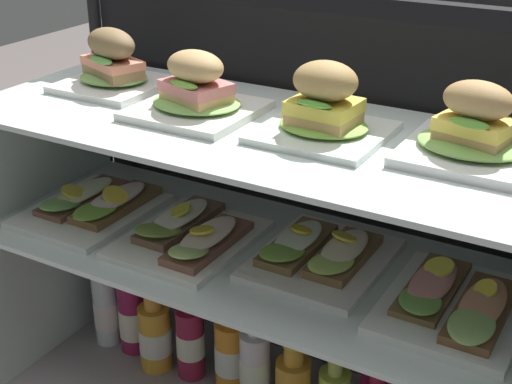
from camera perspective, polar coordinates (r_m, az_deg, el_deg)
case_frame at (r=1.45m, az=2.91°, el=0.90°), size 1.11×0.47×0.94m
riser_lower_tier at (r=1.48m, az=-0.00°, el=-11.34°), size 1.05×0.41×0.37m
shelf_lower_glass at (r=1.37m, az=-0.00°, el=-4.92°), size 1.07×0.43×0.01m
riser_upper_tier at (r=1.32m, az=-0.00°, el=-0.20°), size 1.05×0.41×0.24m
shelf_upper_glass at (r=1.27m, az=-0.00°, el=4.91°), size 1.07×0.43×0.01m
plated_roll_sandwich_mid_left at (r=1.49m, az=-10.99°, el=9.49°), size 0.19×0.19×0.12m
plated_roll_sandwich_far_right at (r=1.32m, az=-4.63°, el=7.65°), size 0.21×0.21×0.11m
plated_roll_sandwich_near_left_corner at (r=1.21m, az=5.28°, el=6.39°), size 0.20×0.20×0.13m
plated_roll_sandwich_mid_right at (r=1.16m, az=16.45°, el=4.33°), size 0.20×0.20×0.12m
open_sandwich_tray_near_right_corner at (r=1.55m, az=-12.40°, el=-0.97°), size 0.22×0.27×0.06m
open_sandwich_tray_mid_left at (r=1.40m, az=-5.16°, el=-3.30°), size 0.22×0.27×0.06m
open_sandwich_tray_far_right at (r=1.33m, az=4.97°, el=-4.77°), size 0.22×0.27×0.06m
open_sandwich_tray_right_of_center at (r=1.23m, az=15.06°, el=-8.29°), size 0.22×0.27×0.06m
juice_bottle_front_second at (r=1.77m, az=-11.48°, el=-8.60°), size 0.06×0.06×0.23m
juice_bottle_front_fourth at (r=1.74m, az=-9.46°, el=-9.25°), size 0.07×0.07×0.24m
juice_bottle_front_middle at (r=1.68m, az=-7.78°, el=-10.88°), size 0.07×0.07×0.20m
juice_bottle_tucked_behind at (r=1.65m, az=-5.07°, el=-11.35°), size 0.06×0.06×0.22m
juice_bottle_front_right_end at (r=1.60m, az=-1.91°, el=-12.35°), size 0.07×0.07×0.23m
juice_bottle_back_right at (r=1.54m, az=-0.08°, el=-13.44°), size 0.06×0.06×0.24m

